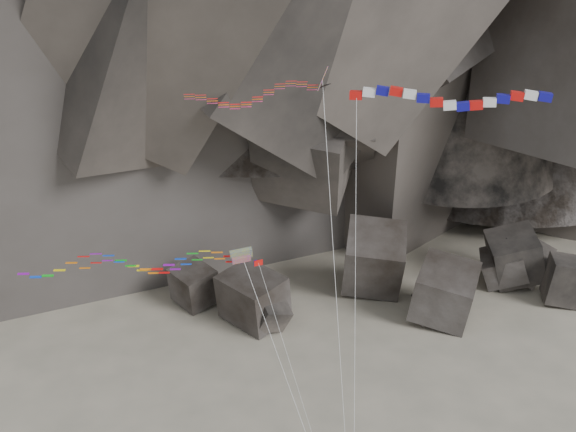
{
  "coord_description": "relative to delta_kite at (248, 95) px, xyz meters",
  "views": [
    {
      "loc": [
        -3.05,
        -39.3,
        41.03
      ],
      "look_at": [
        1.37,
        6.0,
        22.41
      ],
      "focal_mm": 45.0,
      "sensor_mm": 36.0,
      "label": 1
    }
  ],
  "objects": [
    {
      "name": "boulder_field",
      "position": [
        9.25,
        33.73,
        -29.55
      ],
      "size": [
        82.07,
        19.74,
        9.39
      ],
      "color": "#47423F",
      "rests_on": "ground"
    },
    {
      "name": "delta_kite",
      "position": [
        0.0,
        0.0,
        0.0
      ],
      "size": [
        10.01,
        5.78,
        32.2
      ],
      "rotation": [
        0.0,
        0.0,
        -0.28
      ],
      "color": "red",
      "rests_on": "ground"
    },
    {
      "name": "banner_kite",
      "position": [
        12.52,
        3.31,
        -1.34
      ],
      "size": [
        12.44,
        9.96,
        29.97
      ],
      "rotation": [
        0.0,
        0.0,
        -0.26
      ],
      "color": "red",
      "rests_on": "ground"
    },
    {
      "name": "parafoil_kite",
      "position": [
        -8.1,
        3.36,
        -11.53
      ],
      "size": [
        21.48,
        8.44,
        19.91
      ],
      "rotation": [
        0.0,
        0.0,
        0.15
      ],
      "color": "#C3CD0B",
      "rests_on": "ground"
    },
    {
      "name": "pennant_kite",
      "position": [
        1.57,
        1.2,
        -15.08
      ],
      "size": [
        5.89,
        7.26,
        19.21
      ],
      "rotation": [
        0.0,
        0.0,
        0.38
      ],
      "color": "red",
      "rests_on": "ground"
    }
  ]
}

